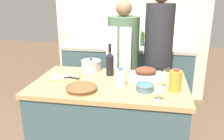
% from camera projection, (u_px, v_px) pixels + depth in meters
% --- Properties ---
extents(kitchen_island, '(1.37, 0.80, 0.90)m').
position_uv_depth(kitchen_island, '(110.00, 126.00, 2.27)').
color(kitchen_island, '#3D565B').
rests_on(kitchen_island, ground_plane).
extents(back_counter, '(1.92, 0.60, 0.93)m').
position_uv_depth(back_counter, '(127.00, 75.00, 3.65)').
color(back_counter, '#3D565B').
rests_on(back_counter, ground_plane).
extents(back_wall, '(2.42, 0.10, 2.55)m').
position_uv_depth(back_wall, '(131.00, 19.00, 3.73)').
color(back_wall, beige).
rests_on(back_wall, ground_plane).
extents(roasting_pan, '(0.33, 0.25, 0.12)m').
position_uv_depth(roasting_pan, '(145.00, 74.00, 2.22)').
color(roasting_pan, '#BCBCC1').
rests_on(roasting_pan, kitchen_island).
extents(wicker_basket, '(0.26, 0.26, 0.04)m').
position_uv_depth(wicker_basket, '(81.00, 88.00, 1.94)').
color(wicker_basket, brown).
rests_on(wicker_basket, kitchen_island).
extents(cutting_board, '(0.30, 0.20, 0.02)m').
position_uv_depth(cutting_board, '(65.00, 78.00, 2.22)').
color(cutting_board, tan).
rests_on(cutting_board, kitchen_island).
extents(stock_pot, '(0.20, 0.20, 0.14)m').
position_uv_depth(stock_pot, '(91.00, 66.00, 2.43)').
color(stock_pot, '#B7B7BC').
rests_on(stock_pot, kitchen_island).
extents(mixing_bowl, '(0.15, 0.15, 0.06)m').
position_uv_depth(mixing_bowl, '(145.00, 87.00, 1.94)').
color(mixing_bowl, slate).
rests_on(mixing_bowl, kitchen_island).
extents(juice_jug, '(0.10, 0.10, 0.19)m').
position_uv_depth(juice_jug, '(175.00, 81.00, 1.93)').
color(juice_jug, orange).
rests_on(juice_jug, kitchen_island).
extents(milk_jug, '(0.10, 0.10, 0.16)m').
position_uv_depth(milk_jug, '(120.00, 78.00, 2.02)').
color(milk_jug, white).
rests_on(milk_jug, kitchen_island).
extents(wine_bottle_green, '(0.07, 0.07, 0.31)m').
position_uv_depth(wine_bottle_green, '(110.00, 63.00, 2.29)').
color(wine_bottle_green, black).
rests_on(wine_bottle_green, kitchen_island).
extents(wine_glass_left, '(0.07, 0.07, 0.13)m').
position_uv_depth(wine_glass_left, '(159.00, 89.00, 1.73)').
color(wine_glass_left, silver).
rests_on(wine_glass_left, kitchen_island).
extents(wine_glass_right, '(0.07, 0.07, 0.13)m').
position_uv_depth(wine_glass_right, '(162.00, 76.00, 1.99)').
color(wine_glass_right, silver).
rests_on(wine_glass_right, kitchen_island).
extents(knife_chef, '(0.28, 0.10, 0.01)m').
position_uv_depth(knife_chef, '(67.00, 77.00, 2.21)').
color(knife_chef, '#B7B7BC').
rests_on(knife_chef, cutting_board).
extents(knife_paring, '(0.18, 0.11, 0.01)m').
position_uv_depth(knife_paring, '(62.00, 78.00, 2.18)').
color(knife_paring, '#B7B7BC').
rests_on(knife_paring, cutting_board).
extents(stand_mixer, '(0.18, 0.14, 0.32)m').
position_uv_depth(stand_mixer, '(153.00, 38.00, 3.39)').
color(stand_mixer, '#333842').
rests_on(stand_mixer, back_counter).
extents(condiment_bottle_tall, '(0.06, 0.06, 0.21)m').
position_uv_depth(condiment_bottle_tall, '(142.00, 39.00, 3.48)').
color(condiment_bottle_tall, '#234C28').
rests_on(condiment_bottle_tall, back_counter).
extents(condiment_bottle_short, '(0.06, 0.06, 0.17)m').
position_uv_depth(condiment_bottle_short, '(137.00, 39.00, 3.61)').
color(condiment_bottle_short, '#B28E2D').
rests_on(condiment_bottle_short, back_counter).
extents(person_cook_aproned, '(0.37, 0.40, 1.60)m').
position_uv_depth(person_cook_aproned, '(123.00, 61.00, 2.88)').
color(person_cook_aproned, beige).
rests_on(person_cook_aproned, ground_plane).
extents(person_cook_guest, '(0.33, 0.33, 1.77)m').
position_uv_depth(person_cook_guest, '(158.00, 54.00, 2.80)').
color(person_cook_guest, beige).
rests_on(person_cook_guest, ground_plane).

